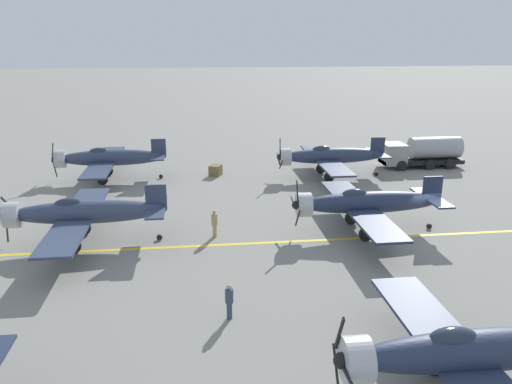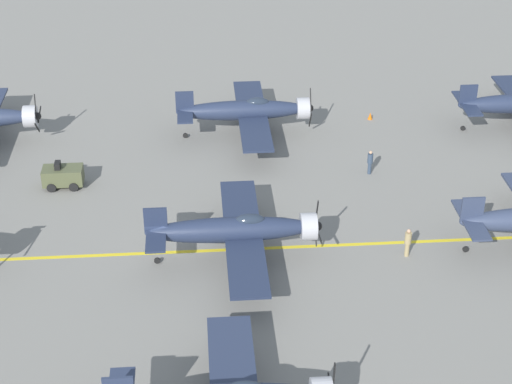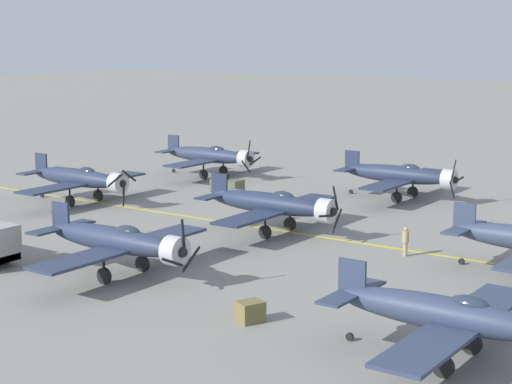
{
  "view_description": "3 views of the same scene",
  "coord_description": "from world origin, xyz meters",
  "px_view_note": "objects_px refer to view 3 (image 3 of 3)",
  "views": [
    {
      "loc": [
        -28.53,
        14.98,
        12.19
      ],
      "look_at": [
        2.39,
        11.23,
        2.6
      ],
      "focal_mm": 35.0,
      "sensor_mm": 36.0,
      "label": 1
    },
    {
      "loc": [
        41.42,
        2.24,
        27.81
      ],
      "look_at": [
        -3.4,
        5.69,
        1.86
      ],
      "focal_mm": 60.0,
      "sensor_mm": 36.0,
      "label": 2
    },
    {
      "loc": [
        47.32,
        35.22,
        13.03
      ],
      "look_at": [
        0.89,
        2.75,
        2.66
      ],
      "focal_mm": 60.0,
      "sensor_mm": 36.0,
      "label": 3
    }
  ],
  "objects_px": {
    "airplane_mid_center": "(273,204)",
    "airplane_near_center": "(80,178)",
    "ground_crew_inspecting": "(464,213)",
    "tow_tractor": "(227,186)",
    "airplane_mid_left": "(401,175)",
    "ground_crew_walking": "(405,240)",
    "airplane_near_left": "(210,156)",
    "airplane_far_right": "(451,316)",
    "airplane_mid_right": "(118,241)",
    "supply_crate_by_tanker": "(250,312)"
  },
  "relations": [
    {
      "from": "airplane_mid_right",
      "to": "ground_crew_walking",
      "type": "relative_size",
      "value": 6.69
    },
    {
      "from": "airplane_mid_left",
      "to": "airplane_near_left",
      "type": "distance_m",
      "value": 19.56
    },
    {
      "from": "airplane_near_left",
      "to": "tow_tractor",
      "type": "relative_size",
      "value": 4.62
    },
    {
      "from": "airplane_near_center",
      "to": "airplane_far_right",
      "type": "bearing_deg",
      "value": 67.17
    },
    {
      "from": "airplane_mid_center",
      "to": "ground_crew_inspecting",
      "type": "distance_m",
      "value": 13.52
    },
    {
      "from": "airplane_mid_right",
      "to": "airplane_near_left",
      "type": "bearing_deg",
      "value": -152.97
    },
    {
      "from": "tow_tractor",
      "to": "airplane_mid_right",
      "type": "bearing_deg",
      "value": 23.04
    },
    {
      "from": "airplane_mid_center",
      "to": "airplane_near_center",
      "type": "distance_m",
      "value": 18.26
    },
    {
      "from": "airplane_mid_right",
      "to": "ground_crew_inspecting",
      "type": "relative_size",
      "value": 7.03
    },
    {
      "from": "airplane_far_right",
      "to": "tow_tractor",
      "type": "height_order",
      "value": "airplane_far_right"
    },
    {
      "from": "airplane_near_left",
      "to": "supply_crate_by_tanker",
      "type": "bearing_deg",
      "value": 26.44
    },
    {
      "from": "airplane_far_right",
      "to": "airplane_near_center",
      "type": "height_order",
      "value": "same"
    },
    {
      "from": "airplane_far_right",
      "to": "ground_crew_inspecting",
      "type": "distance_m",
      "value": 26.23
    },
    {
      "from": "airplane_far_right",
      "to": "airplane_near_center",
      "type": "bearing_deg",
      "value": -114.27
    },
    {
      "from": "airplane_near_left",
      "to": "ground_crew_inspecting",
      "type": "xyz_separation_m",
      "value": [
        6.54,
        27.37,
        -1.08
      ]
    },
    {
      "from": "airplane_mid_left",
      "to": "airplane_near_left",
      "type": "xyz_separation_m",
      "value": [
        -0.13,
        -19.56,
        0.0
      ]
    },
    {
      "from": "airplane_near_left",
      "to": "airplane_near_center",
      "type": "xyz_separation_m",
      "value": [
        16.09,
        -0.38,
        0.0
      ]
    },
    {
      "from": "airplane_mid_left",
      "to": "ground_crew_walking",
      "type": "xyz_separation_m",
      "value": [
        16.31,
        8.07,
        -1.03
      ]
    },
    {
      "from": "tow_tractor",
      "to": "ground_crew_inspecting",
      "type": "relative_size",
      "value": 1.52
    },
    {
      "from": "airplane_far_right",
      "to": "airplane_near_center",
      "type": "xyz_separation_m",
      "value": [
        -15.02,
        -36.86,
        0.0
      ]
    },
    {
      "from": "airplane_far_right",
      "to": "supply_crate_by_tanker",
      "type": "bearing_deg",
      "value": -89.51
    },
    {
      "from": "ground_crew_walking",
      "to": "supply_crate_by_tanker",
      "type": "distance_m",
      "value": 15.13
    },
    {
      "from": "airplane_near_center",
      "to": "supply_crate_by_tanker",
      "type": "distance_m",
      "value": 31.41
    },
    {
      "from": "airplane_mid_center",
      "to": "ground_crew_walking",
      "type": "bearing_deg",
      "value": 94.57
    },
    {
      "from": "ground_crew_walking",
      "to": "ground_crew_inspecting",
      "type": "height_order",
      "value": "ground_crew_walking"
    },
    {
      "from": "airplane_mid_left",
      "to": "airplane_far_right",
      "type": "relative_size",
      "value": 1.0
    },
    {
      "from": "ground_crew_inspecting",
      "to": "airplane_mid_center",
      "type": "bearing_deg",
      "value": -44.78
    },
    {
      "from": "airplane_mid_center",
      "to": "airplane_mid_left",
      "type": "bearing_deg",
      "value": -179.46
    },
    {
      "from": "airplane_mid_center",
      "to": "airplane_mid_left",
      "type": "relative_size",
      "value": 1.0
    },
    {
      "from": "supply_crate_by_tanker",
      "to": "ground_crew_walking",
      "type": "bearing_deg",
      "value": 177.33
    },
    {
      "from": "ground_crew_inspecting",
      "to": "airplane_near_left",
      "type": "bearing_deg",
      "value": -103.44
    },
    {
      "from": "ground_crew_inspecting",
      "to": "ground_crew_walking",
      "type": "bearing_deg",
      "value": 1.49
    },
    {
      "from": "airplane_near_left",
      "to": "airplane_near_center",
      "type": "bearing_deg",
      "value": -15.39
    },
    {
      "from": "airplane_mid_left",
      "to": "airplane_mid_right",
      "type": "relative_size",
      "value": 1.0
    },
    {
      "from": "tow_tractor",
      "to": "supply_crate_by_tanker",
      "type": "distance_m",
      "value": 31.84
    },
    {
      "from": "ground_crew_inspecting",
      "to": "airplane_mid_left",
      "type": "bearing_deg",
      "value": -129.35
    },
    {
      "from": "tow_tractor",
      "to": "ground_crew_walking",
      "type": "xyz_separation_m",
      "value": [
        9.72,
        20.64,
        0.19
      ]
    },
    {
      "from": "ground_crew_walking",
      "to": "airplane_mid_center",
      "type": "bearing_deg",
      "value": -91.96
    },
    {
      "from": "airplane_mid_left",
      "to": "supply_crate_by_tanker",
      "type": "xyz_separation_m",
      "value": [
        31.41,
        7.37,
        -1.53
      ]
    },
    {
      "from": "airplane_near_left",
      "to": "ground_crew_walking",
      "type": "distance_m",
      "value": 32.17
    },
    {
      "from": "airplane_mid_center",
      "to": "airplane_near_left",
      "type": "bearing_deg",
      "value": -125.48
    },
    {
      "from": "airplane_mid_right",
      "to": "tow_tractor",
      "type": "bearing_deg",
      "value": -159.4
    },
    {
      "from": "airplane_mid_left",
      "to": "airplane_far_right",
      "type": "xyz_separation_m",
      "value": [
        30.98,
        16.92,
        0.0
      ]
    },
    {
      "from": "airplane_mid_left",
      "to": "airplane_far_right",
      "type": "height_order",
      "value": "airplane_mid_left"
    },
    {
      "from": "supply_crate_by_tanker",
      "to": "airplane_far_right",
      "type": "bearing_deg",
      "value": 92.59
    },
    {
      "from": "airplane_mid_left",
      "to": "airplane_mid_right",
      "type": "height_order",
      "value": "airplane_mid_right"
    },
    {
      "from": "airplane_mid_center",
      "to": "tow_tractor",
      "type": "bearing_deg",
      "value": -124.21
    },
    {
      "from": "airplane_far_right",
      "to": "airplane_mid_right",
      "type": "xyz_separation_m",
      "value": [
        -1.57,
        -19.79,
        0.0
      ]
    },
    {
      "from": "airplane_near_left",
      "to": "airplane_mid_right",
      "type": "relative_size",
      "value": 1.0
    },
    {
      "from": "tow_tractor",
      "to": "supply_crate_by_tanker",
      "type": "height_order",
      "value": "tow_tractor"
    }
  ]
}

